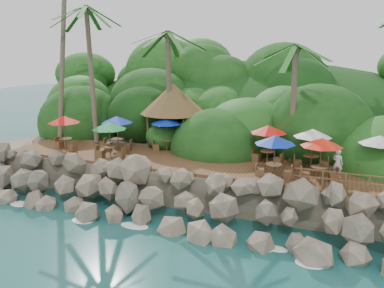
% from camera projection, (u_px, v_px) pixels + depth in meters
% --- Properties ---
extents(ground, '(140.00, 140.00, 0.00)m').
position_uv_depth(ground, '(149.00, 232.00, 20.59)').
color(ground, '#19514F').
rests_on(ground, ground).
extents(land_base, '(32.00, 25.20, 2.10)m').
position_uv_depth(land_base, '(234.00, 145.00, 34.76)').
color(land_base, gray).
rests_on(land_base, ground).
extents(jungle_hill, '(44.80, 28.00, 15.40)m').
position_uv_depth(jungle_hill, '(254.00, 139.00, 41.76)').
color(jungle_hill, '#143811').
rests_on(jungle_hill, ground).
extents(seawall, '(29.00, 4.00, 2.30)m').
position_uv_depth(seawall, '(165.00, 198.00, 22.12)').
color(seawall, gray).
rests_on(seawall, ground).
extents(terrace, '(26.00, 5.00, 0.20)m').
position_uv_depth(terrace, '(192.00, 162.00, 25.48)').
color(terrace, brown).
rests_on(terrace, land_base).
extents(jungle_foliage, '(44.00, 16.00, 12.00)m').
position_uv_depth(jungle_foliage, '(231.00, 160.00, 34.10)').
color(jungle_foliage, '#143811').
rests_on(jungle_foliage, ground).
extents(foam_line, '(25.20, 0.80, 0.06)m').
position_uv_depth(foam_line, '(152.00, 229.00, 20.85)').
color(foam_line, white).
rests_on(foam_line, ground).
extents(palms, '(30.48, 6.75, 15.52)m').
position_uv_depth(palms, '(225.00, 3.00, 25.00)').
color(palms, brown).
rests_on(palms, ground).
extents(palapa, '(4.89, 4.89, 4.60)m').
position_uv_depth(palapa, '(173.00, 99.00, 28.79)').
color(palapa, brown).
rests_on(palapa, ground).
extents(dining_clusters, '(22.53, 5.45, 2.44)m').
position_uv_depth(dining_clusters, '(214.00, 132.00, 24.43)').
color(dining_clusters, brown).
rests_on(dining_clusters, terrace).
extents(railing, '(8.30, 0.10, 1.00)m').
position_uv_depth(railing, '(382.00, 184.00, 19.20)').
color(railing, brown).
rests_on(railing, terrace).
extents(waiter, '(0.69, 0.57, 1.61)m').
position_uv_depth(waiter, '(338.00, 164.00, 21.94)').
color(waiter, white).
rests_on(waiter, terrace).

